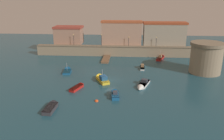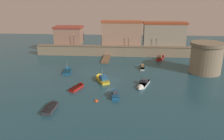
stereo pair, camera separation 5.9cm
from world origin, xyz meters
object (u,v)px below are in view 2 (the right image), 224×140
Objects in this scene: moored_boat_5 at (68,70)px; moored_boat_6 at (142,85)px; quay_lamp_3 at (156,40)px; moored_boat_1 at (78,87)px; fortress_tower at (206,58)px; moored_boat_7 at (101,78)px; moored_boat_2 at (161,57)px; moored_boat_4 at (142,67)px; mooring_buoy_0 at (96,101)px; moored_boat_0 at (115,94)px; quay_lamp_0 at (74,38)px; quay_lamp_1 at (101,38)px; moored_boat_3 at (52,106)px; quay_lamp_2 at (129,40)px.

moored_boat_6 is at bearing -122.77° from moored_boat_5.
moored_boat_1 is (-20.19, -29.07, -5.26)m from quay_lamp_3.
moored_boat_6 is at bearing -146.91° from fortress_tower.
moored_boat_2 is at bearing -65.03° from moored_boat_7.
moored_boat_4 is 24.29m from mooring_buoy_0.
moored_boat_0 is 9.06m from moored_boat_1.
quay_lamp_1 reaches higher than quay_lamp_0.
quay_lamp_1 is at bearing -4.33° from moored_boat_3.
moored_boat_5 is 0.72× the size of moored_boat_7.
quay_lamp_3 is (9.17, -0.00, -0.03)m from quay_lamp_2.
mooring_buoy_0 is at bearing -63.22° from moored_boat_3.
quay_lamp_1 is 0.59× the size of moored_boat_7.
moored_boat_2 is 1.25× the size of moored_boat_3.
moored_boat_2 is at bearing 126.08° from fortress_tower.
moored_boat_0 is 4.45m from mooring_buoy_0.
moored_boat_3 is 0.77× the size of moored_boat_7.
moored_boat_2 is at bearing -30.41° from moored_boat_0.
moored_boat_5 is 6.56× the size of mooring_buoy_0.
moored_boat_2 is 43.56m from moored_boat_3.
moored_boat_4 is (13.16, -13.26, -5.65)m from quay_lamp_1.
quay_lamp_3 is at bearing 124.88° from fortress_tower.
moored_boat_1 is 7.97m from mooring_buoy_0.
moored_boat_7 is (12.23, -23.83, -5.44)m from quay_lamp_0.
moored_boat_0 is at bearing -94.69° from quay_lamp_2.
quay_lamp_2 reaches higher than moored_boat_3.
quay_lamp_1 is 30.42m from moored_boat_6.
moored_boat_4 is 0.73× the size of moored_boat_7.
moored_boat_7 is (-26.83, -7.79, -3.62)m from fortress_tower.
quay_lamp_0 is 27.87m from quay_lamp_3.
moored_boat_2 is 0.96× the size of moored_boat_7.
quay_lamp_2 is at bearing 0.28° from moored_boat_1.
fortress_tower reaches higher than moored_boat_2.
moored_boat_7 is at bearing -123.28° from quay_lamp_3.
moored_boat_3 is at bearing -82.79° from quay_lamp_0.
moored_boat_3 is 8.44m from mooring_buoy_0.
moored_boat_2 reaches higher than moored_boat_3.
quay_lamp_2 is 0.63× the size of moored_boat_3.
fortress_tower is 2.72× the size of quay_lamp_2.
moored_boat_6 reaches higher than mooring_buoy_0.
quay_lamp_2 is at bearing 80.18° from mooring_buoy_0.
fortress_tower is 33.01m from mooring_buoy_0.
quay_lamp_2 reaches higher than quay_lamp_3.
moored_boat_0 is at bearing -58.18° from moored_boat_3.
quay_lamp_2 is 27.90m from moored_boat_6.
moored_boat_6 is (-5.93, -27.20, -5.24)m from quay_lamp_3.
moored_boat_4 is at bearing -163.42° from moored_boat_6.
moored_boat_7 reaches higher than moored_boat_1.
fortress_tower is 2.77× the size of quay_lamp_3.
quay_lamp_1 reaches higher than moored_boat_5.
moored_boat_3 is 16.66m from moored_boat_7.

